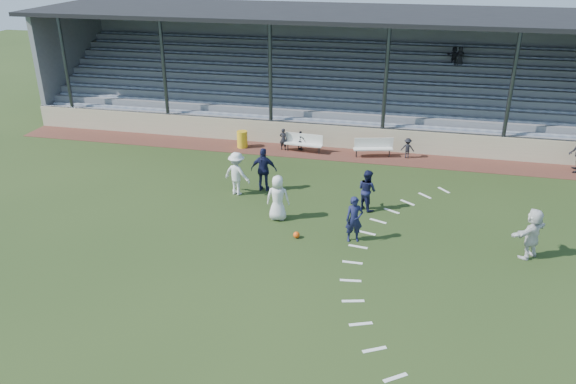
{
  "coord_description": "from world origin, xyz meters",
  "views": [
    {
      "loc": [
        4.32,
        -16.76,
        10.25
      ],
      "look_at": [
        0.0,
        2.5,
        1.3
      ],
      "focal_mm": 35.0,
      "sensor_mm": 36.0,
      "label": 1
    }
  ],
  "objects_px": {
    "bench_right": "(374,146)",
    "player_navy_lead": "(354,219)",
    "player_white_lead": "(278,198)",
    "bench_left": "(304,141)",
    "football": "(296,235)",
    "trash_bin": "(242,139)"
  },
  "relations": [
    {
      "from": "bench_right",
      "to": "football",
      "type": "xyz_separation_m",
      "value": [
        -2.08,
        -9.28,
        -0.46
      ]
    },
    {
      "from": "bench_left",
      "to": "player_white_lead",
      "type": "xyz_separation_m",
      "value": [
        0.49,
        -7.82,
        0.34
      ]
    },
    {
      "from": "bench_left",
      "to": "bench_right",
      "type": "relative_size",
      "value": 1.0
    },
    {
      "from": "bench_left",
      "to": "player_white_lead",
      "type": "bearing_deg",
      "value": -81.41
    },
    {
      "from": "player_white_lead",
      "to": "player_navy_lead",
      "type": "relative_size",
      "value": 1.06
    },
    {
      "from": "bench_right",
      "to": "player_white_lead",
      "type": "height_order",
      "value": "player_white_lead"
    },
    {
      "from": "bench_left",
      "to": "football",
      "type": "xyz_separation_m",
      "value": [
        1.53,
        -9.18,
        -0.46
      ]
    },
    {
      "from": "bench_left",
      "to": "player_navy_lead",
      "type": "height_order",
      "value": "player_navy_lead"
    },
    {
      "from": "bench_right",
      "to": "football",
      "type": "height_order",
      "value": "bench_right"
    },
    {
      "from": "player_navy_lead",
      "to": "football",
      "type": "bearing_deg",
      "value": 169.58
    },
    {
      "from": "bench_left",
      "to": "player_white_lead",
      "type": "distance_m",
      "value": 7.84
    },
    {
      "from": "bench_right",
      "to": "player_navy_lead",
      "type": "height_order",
      "value": "player_navy_lead"
    },
    {
      "from": "player_navy_lead",
      "to": "bench_left",
      "type": "bearing_deg",
      "value": 94.64
    },
    {
      "from": "bench_right",
      "to": "trash_bin",
      "type": "xyz_separation_m",
      "value": [
        -6.95,
        -0.16,
        -0.12
      ]
    },
    {
      "from": "bench_right",
      "to": "trash_bin",
      "type": "height_order",
      "value": "bench_right"
    },
    {
      "from": "trash_bin",
      "to": "player_navy_lead",
      "type": "distance_m",
      "value": 11.28
    },
    {
      "from": "football",
      "to": "player_white_lead",
      "type": "bearing_deg",
      "value": 127.41
    },
    {
      "from": "trash_bin",
      "to": "football",
      "type": "xyz_separation_m",
      "value": [
        4.87,
        -9.12,
        -0.34
      ]
    },
    {
      "from": "bench_left",
      "to": "player_navy_lead",
      "type": "distance_m",
      "value": 9.63
    },
    {
      "from": "bench_right",
      "to": "player_white_lead",
      "type": "relative_size",
      "value": 1.1
    },
    {
      "from": "player_white_lead",
      "to": "trash_bin",
      "type": "bearing_deg",
      "value": -70.04
    },
    {
      "from": "bench_left",
      "to": "trash_bin",
      "type": "distance_m",
      "value": 3.34
    }
  ]
}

